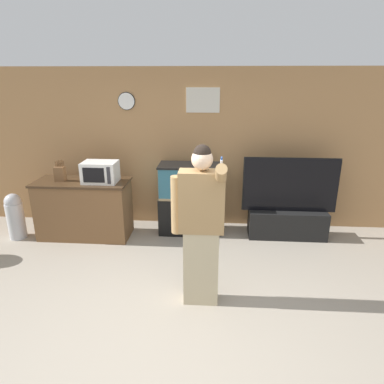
% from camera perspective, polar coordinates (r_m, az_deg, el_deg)
% --- Properties ---
extents(ground_plane, '(18.00, 18.00, 0.00)m').
position_cam_1_polar(ground_plane, '(3.84, -2.91, -20.98)').
color(ground_plane, gray).
extents(wall_back_paneled, '(10.00, 0.08, 2.60)m').
position_cam_1_polar(wall_back_paneled, '(5.71, 0.05, 7.14)').
color(wall_back_paneled, '#A87A4C').
rests_on(wall_back_paneled, ground_plane).
extents(counter_island, '(1.45, 0.62, 0.92)m').
position_cam_1_polar(counter_island, '(5.68, -17.50, -2.68)').
color(counter_island, brown).
rests_on(counter_island, ground_plane).
extents(microwave, '(0.51, 0.36, 0.32)m').
position_cam_1_polar(microwave, '(5.35, -15.05, 3.24)').
color(microwave, white).
rests_on(microwave, counter_island).
extents(knife_block, '(0.15, 0.12, 0.32)m').
position_cam_1_polar(knife_block, '(5.63, -21.15, 2.94)').
color(knife_block, brown).
rests_on(knife_block, counter_island).
extents(aquarium_on_stand, '(0.97, 0.49, 1.14)m').
position_cam_1_polar(aquarium_on_stand, '(5.53, -0.38, -1.14)').
color(aquarium_on_stand, black).
rests_on(aquarium_on_stand, ground_plane).
extents(tv_on_stand, '(1.46, 0.40, 1.29)m').
position_cam_1_polar(tv_on_stand, '(5.63, 15.66, -3.62)').
color(tv_on_stand, black).
rests_on(tv_on_stand, ground_plane).
extents(person_standing, '(0.57, 0.43, 1.82)m').
position_cam_1_polar(person_standing, '(3.67, 1.44, -5.52)').
color(person_standing, '#BCAD89').
rests_on(person_standing, ground_plane).
extents(trash_bin, '(0.26, 0.26, 0.74)m').
position_cam_1_polar(trash_bin, '(6.05, -27.39, -3.48)').
color(trash_bin, '#B7B7BC').
rests_on(trash_bin, ground_plane).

